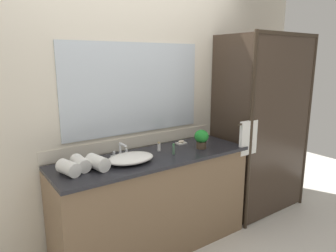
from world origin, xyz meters
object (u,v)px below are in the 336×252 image
object	(u,v)px
sink_basin	(131,158)
faucet	(121,152)
potted_plant	(201,138)
rolled_towel_near_edge	(68,168)
soap_dish	(181,142)
rolled_towel_middle	(80,163)
rolled_towel_far_edge	(98,163)
amenity_bottle_shampoo	(159,147)
amenity_bottle_conditioner	(174,149)

from	to	relation	value
sink_basin	faucet	world-z (taller)	faucet
potted_plant	rolled_towel_near_edge	xyz separation A→B (m)	(-1.25, 0.04, -0.05)
potted_plant	soap_dish	size ratio (longest dim) A/B	1.80
rolled_towel_middle	rolled_towel_far_edge	size ratio (longest dim) A/B	1.04
amenity_bottle_shampoo	rolled_towel_near_edge	world-z (taller)	rolled_towel_near_edge
amenity_bottle_shampoo	sink_basin	bearing A→B (deg)	-160.07
soap_dish	sink_basin	bearing A→B (deg)	-163.25
rolled_towel_middle	rolled_towel_far_edge	xyz separation A→B (m)	(0.11, -0.07, 0.00)
faucet	soap_dish	distance (m)	0.69
rolled_towel_near_edge	rolled_towel_far_edge	distance (m)	0.22
amenity_bottle_conditioner	sink_basin	bearing A→B (deg)	176.41
amenity_bottle_shampoo	amenity_bottle_conditioner	xyz separation A→B (m)	(0.05, -0.16, 0.01)
sink_basin	rolled_towel_middle	xyz separation A→B (m)	(-0.40, 0.07, 0.02)
potted_plant	soap_dish	xyz separation A→B (m)	(-0.06, 0.24, -0.09)
sink_basin	soap_dish	bearing A→B (deg)	16.75
rolled_towel_far_edge	rolled_towel_near_edge	bearing A→B (deg)	176.11
sink_basin	amenity_bottle_shampoo	size ratio (longest dim) A/B	4.75
sink_basin	amenity_bottle_shampoo	xyz separation A→B (m)	(0.37, 0.13, 0.00)
soap_dish	rolled_towel_middle	distance (m)	1.09
potted_plant	amenity_bottle_shampoo	size ratio (longest dim) A/B	2.12
faucet	rolled_towel_middle	bearing A→B (deg)	-165.01
amenity_bottle_conditioner	rolled_towel_far_edge	size ratio (longest dim) A/B	0.50
soap_dish	amenity_bottle_conditioner	world-z (taller)	amenity_bottle_conditioner
amenity_bottle_conditioner	rolled_towel_far_edge	bearing A→B (deg)	177.99
amenity_bottle_shampoo	rolled_towel_far_edge	bearing A→B (deg)	-168.33
rolled_towel_near_edge	soap_dish	bearing A→B (deg)	9.20
rolled_towel_middle	amenity_bottle_conditioner	bearing A→B (deg)	-6.92
faucet	amenity_bottle_conditioner	bearing A→B (deg)	-26.02
sink_basin	soap_dish	xyz separation A→B (m)	(0.69, 0.21, -0.02)
sink_basin	rolled_towel_middle	size ratio (longest dim) A/B	1.99
sink_basin	amenity_bottle_conditioner	xyz separation A→B (m)	(0.42, -0.03, 0.01)
faucet	amenity_bottle_shampoo	world-z (taller)	faucet
rolled_towel_near_edge	rolled_towel_far_edge	xyz separation A→B (m)	(0.22, -0.01, 0.00)
sink_basin	faucet	distance (m)	0.18
sink_basin	amenity_bottle_shampoo	world-z (taller)	amenity_bottle_shampoo
potted_plant	rolled_towel_far_edge	distance (m)	1.03
soap_dish	amenity_bottle_conditioner	xyz separation A→B (m)	(-0.27, -0.23, 0.03)
amenity_bottle_shampoo	rolled_towel_near_edge	size ratio (longest dim) A/B	0.46
potted_plant	amenity_bottle_shampoo	world-z (taller)	potted_plant
amenity_bottle_shampoo	rolled_towel_middle	bearing A→B (deg)	-175.43
soap_dish	rolled_towel_middle	xyz separation A→B (m)	(-1.08, -0.13, 0.04)
sink_basin	faucet	bearing A→B (deg)	90.00
amenity_bottle_shampoo	rolled_towel_far_edge	xyz separation A→B (m)	(-0.66, -0.14, 0.02)
amenity_bottle_shampoo	potted_plant	bearing A→B (deg)	-23.30
potted_plant	amenity_bottle_conditioner	world-z (taller)	potted_plant
rolled_towel_near_edge	faucet	bearing A→B (deg)	18.09
soap_dish	rolled_towel_far_edge	xyz separation A→B (m)	(-0.97, -0.21, 0.04)
faucet	amenity_bottle_conditioner	xyz separation A→B (m)	(0.42, -0.21, 0.00)
soap_dish	amenity_bottle_shampoo	size ratio (longest dim) A/B	1.18
amenity_bottle_shampoo	amenity_bottle_conditioner	size ratio (longest dim) A/B	0.87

